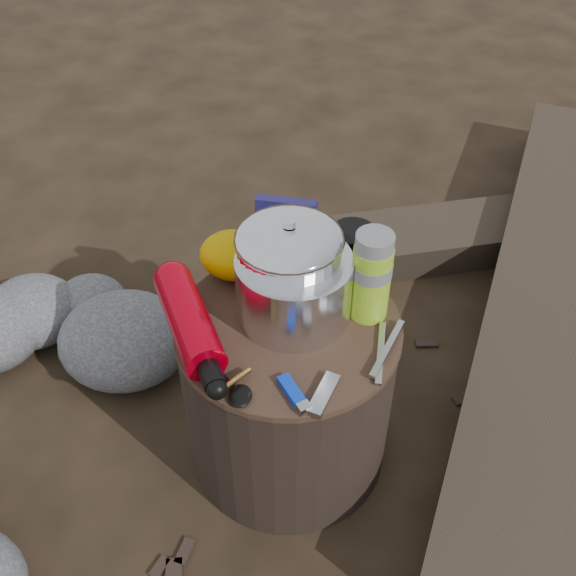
# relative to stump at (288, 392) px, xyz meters

# --- Properties ---
(ground) EXTENTS (60.00, 60.00, 0.00)m
(ground) POSITION_rel_stump_xyz_m (0.00, 0.00, -0.19)
(ground) COLOR black
(ground) RESTS_ON ground
(stump) EXTENTS (0.42, 0.42, 0.39)m
(stump) POSITION_rel_stump_xyz_m (0.00, 0.00, 0.00)
(stump) COLOR black
(stump) RESTS_ON ground
(rock_ring) EXTENTS (0.43, 0.94, 0.19)m
(rock_ring) POSITION_rel_stump_xyz_m (-0.60, -0.02, -0.10)
(rock_ring) COLOR #56565A
(rock_ring) RESTS_ON ground
(log_main) EXTENTS (0.74, 1.84, 0.15)m
(log_main) POSITION_rel_stump_xyz_m (0.63, 0.49, -0.12)
(log_main) COLOR #32271E
(log_main) RESTS_ON ground
(log_small) EXTENTS (1.18, 0.57, 0.10)m
(log_small) POSITION_rel_stump_xyz_m (0.42, 0.75, -0.14)
(log_small) COLOR #32271E
(log_small) RESTS_ON ground
(foil_windscreen) EXTENTS (0.21, 0.21, 0.13)m
(foil_windscreen) POSITION_rel_stump_xyz_m (0.01, 0.04, 0.26)
(foil_windscreen) COLOR silver
(foil_windscreen) RESTS_ON stump
(camping_pot) EXTENTS (0.19, 0.19, 0.19)m
(camping_pot) POSITION_rel_stump_xyz_m (-0.00, 0.05, 0.29)
(camping_pot) COLOR silver
(camping_pot) RESTS_ON stump
(fuel_bottle) EXTENTS (0.21, 0.30, 0.07)m
(fuel_bottle) POSITION_rel_stump_xyz_m (-0.17, -0.05, 0.23)
(fuel_bottle) COLOR #AB0012
(fuel_bottle) RESTS_ON stump
(thermos) EXTENTS (0.07, 0.07, 0.18)m
(thermos) POSITION_rel_stump_xyz_m (0.14, 0.05, 0.28)
(thermos) COLOR #97CD23
(thermos) RESTS_ON stump
(travel_mug) EXTENTS (0.08, 0.08, 0.12)m
(travel_mug) POSITION_rel_stump_xyz_m (0.11, 0.14, 0.25)
(travel_mug) COLOR black
(travel_mug) RESTS_ON stump
(stuff_sack) EXTENTS (0.14, 0.11, 0.09)m
(stuff_sack) POSITION_rel_stump_xyz_m (-0.12, 0.13, 0.24)
(stuff_sack) COLOR #D09A00
(stuff_sack) RESTS_ON stump
(food_pouch) EXTENTS (0.12, 0.03, 0.15)m
(food_pouch) POSITION_rel_stump_xyz_m (-0.03, 0.18, 0.27)
(food_pouch) COLOR #18144D
(food_pouch) RESTS_ON stump
(lighter) EXTENTS (0.07, 0.08, 0.02)m
(lighter) POSITION_rel_stump_xyz_m (0.03, -0.16, 0.20)
(lighter) COLOR #0B32D1
(lighter) RESTS_ON stump
(multitool) EXTENTS (0.05, 0.10, 0.01)m
(multitool) POSITION_rel_stump_xyz_m (0.08, -0.16, 0.20)
(multitool) COLOR #AAABAF
(multitool) RESTS_ON stump
(pot_grabber) EXTENTS (0.07, 0.15, 0.01)m
(pot_grabber) POSITION_rel_stump_xyz_m (0.17, -0.05, 0.20)
(pot_grabber) COLOR #AAABAF
(pot_grabber) RESTS_ON stump
(spork) EXTENTS (0.13, 0.14, 0.01)m
(spork) POSITION_rel_stump_xyz_m (-0.11, -0.13, 0.20)
(spork) COLOR black
(spork) RESTS_ON stump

